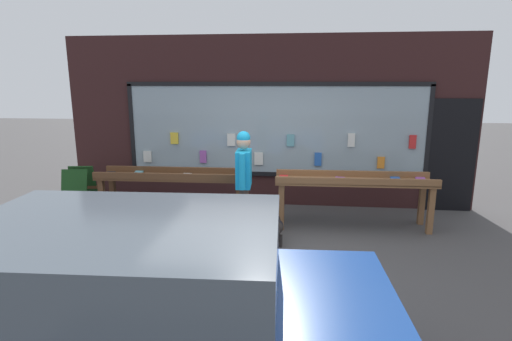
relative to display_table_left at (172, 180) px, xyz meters
The scene contains 8 objects.
ground_plane 2.07m from the display_table_left, 37.15° to the right, with size 40.00×40.00×0.00m, color #474444.
shopfront_facade 2.20m from the display_table_left, 37.30° to the left, with size 7.85×0.29×3.26m.
display_table_left is the anchor object (origin of this frame).
display_table_right 3.09m from the display_table_left, ahead, with size 2.59×0.67×0.91m.
person_browsing 1.47m from the display_table_left, 23.25° to the right, with size 0.25×0.66×1.66m.
small_dog 2.10m from the display_table_left, 24.88° to the right, with size 0.25×0.54×0.41m.
sandwich_board_sign 1.86m from the display_table_left, behind, with size 0.56×0.81×0.86m.
parked_car 4.05m from the display_table_left, 77.07° to the right, with size 4.09×2.10×1.41m.
Camera 1 is at (0.61, -5.34, 2.38)m, focal length 28.00 mm.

